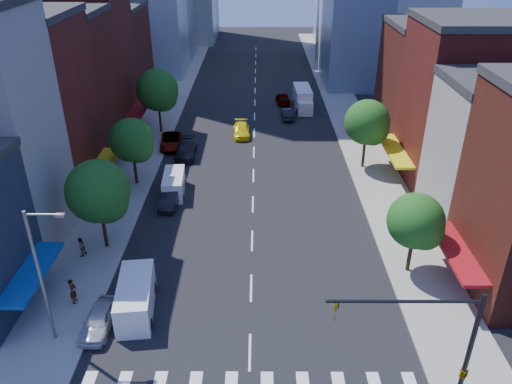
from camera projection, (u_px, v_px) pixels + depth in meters
ground at (250, 352)px, 29.84m from camera, size 220.00×220.00×0.00m
sidewalk_left at (159, 121)px, 65.15m from camera, size 5.00×120.00×0.15m
sidewalk_right at (350, 121)px, 65.06m from camera, size 5.00×120.00×0.15m
bldg_left_2 at (17, 112)px, 44.25m from camera, size 12.00×9.00×16.00m
bldg_left_3 at (53, 90)px, 51.99m from camera, size 12.00×8.00×15.00m
bldg_left_4 at (77, 61)px, 59.02m from camera, size 12.00×9.00×17.00m
bldg_left_5 at (102, 59)px, 68.34m from camera, size 12.00×10.00×13.00m
bldg_right_1 at (512, 158)px, 40.18m from camera, size 12.00×8.00×12.00m
bldg_right_2 at (474, 105)px, 47.41m from camera, size 12.00×10.00×15.00m
bldg_right_3 at (438, 86)px, 56.71m from camera, size 12.00×10.00×13.00m
traffic_signal at (455, 360)px, 23.87m from camera, size 7.24×2.24×8.00m
streetlight at (42, 270)px, 28.28m from camera, size 2.25×0.25×9.00m
tree_left_near at (100, 194)px, 37.23m from camera, size 4.80×4.80×7.30m
tree_left_mid at (133, 142)px, 47.10m from camera, size 4.20×4.20×6.65m
tree_left_far at (159, 92)px, 59.14m from camera, size 5.00×5.00×7.75m
tree_right_near at (418, 223)px, 34.82m from camera, size 4.00×4.00×6.20m
tree_right_far at (369, 124)px, 50.39m from camera, size 4.60×4.60×7.20m
parked_car_front at (99, 319)px, 31.30m from camera, size 1.90×4.22×1.41m
parked_car_second at (171, 197)px, 45.38m from camera, size 1.75×4.46×1.44m
parked_car_third at (171, 141)px, 57.27m from camera, size 3.00×5.51×1.46m
parked_car_rear at (186, 150)px, 55.00m from camera, size 2.29×5.30×1.52m
cargo_van_near at (136, 299)px, 32.39m from camera, size 2.73×5.55×2.27m
cargo_van_far at (174, 185)px, 47.09m from camera, size 2.20×4.77×1.98m
taxi at (241, 130)px, 60.49m from camera, size 2.13×4.83×1.38m
traffic_car_oncoming at (288, 114)px, 65.90m from camera, size 1.61×4.20×1.37m
traffic_car_far at (283, 98)px, 71.55m from camera, size 2.12×4.54×1.50m
box_truck at (303, 99)px, 69.20m from camera, size 2.43×7.22×2.88m
pedestrian_near at (73, 291)px, 33.17m from camera, size 0.49×0.70×1.85m
pedestrian_far at (81, 247)px, 38.00m from camera, size 0.85×0.93×1.55m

